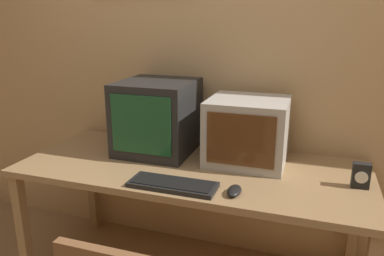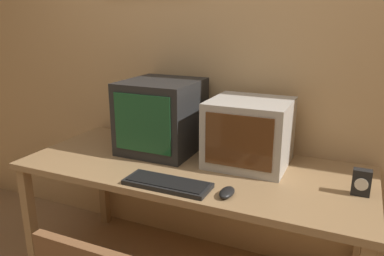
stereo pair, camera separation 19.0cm
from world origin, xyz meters
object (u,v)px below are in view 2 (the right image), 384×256
keyboard_main (167,183)px  desk_clock (361,182)px  monitor_right (249,132)px  monitor_left (162,116)px  mouse_near_keyboard (227,192)px

keyboard_main → desk_clock: bearing=18.1°
monitor_right → keyboard_main: size_ratio=1.00×
monitor_left → desk_clock: (1.13, -0.17, -0.15)m
monitor_left → desk_clock: bearing=-8.7°
monitor_right → mouse_near_keyboard: (0.03, -0.43, -0.16)m
monitor_right → mouse_near_keyboard: bearing=-86.6°
keyboard_main → mouse_near_keyboard: mouse_near_keyboard is taller
desk_clock → keyboard_main: bearing=-161.9°
keyboard_main → desk_clock: (0.86, 0.28, 0.05)m
monitor_left → keyboard_main: bearing=-59.0°
monitor_left → desk_clock: size_ratio=3.68×
mouse_near_keyboard → desk_clock: (0.56, 0.26, 0.04)m
keyboard_main → monitor_right: bearing=58.5°
monitor_left → desk_clock: 1.15m
monitor_left → monitor_right: monitor_left is taller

